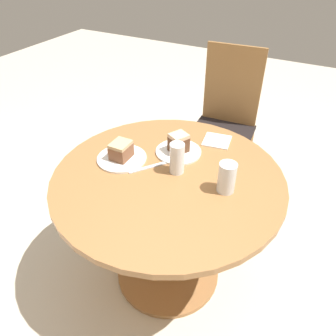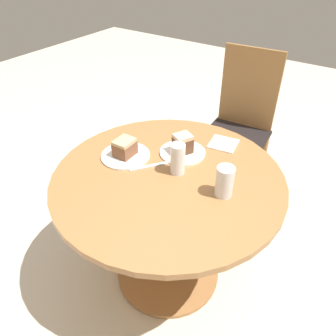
{
  "view_description": "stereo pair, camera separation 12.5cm",
  "coord_description": "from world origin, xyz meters",
  "px_view_note": "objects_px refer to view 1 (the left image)",
  "views": [
    {
      "loc": [
        0.54,
        -1.01,
        1.6
      ],
      "look_at": [
        0.0,
        0.0,
        0.74
      ],
      "focal_mm": 35.0,
      "sensor_mm": 36.0,
      "label": 1
    },
    {
      "loc": [
        0.65,
        -0.95,
        1.6
      ],
      "look_at": [
        0.0,
        0.0,
        0.74
      ],
      "focal_mm": 35.0,
      "sensor_mm": 36.0,
      "label": 2
    }
  ],
  "objects_px": {
    "cake_slice_far": "(179,143)",
    "glass_water": "(177,159)",
    "plate_far": "(178,152)",
    "chair": "(224,122)",
    "plate_near": "(122,158)",
    "cake_slice_near": "(121,150)",
    "glass_lemonade": "(227,179)"
  },
  "relations": [
    {
      "from": "plate_far",
      "to": "cake_slice_far",
      "type": "xyz_separation_m",
      "value": [
        -0.0,
        -0.0,
        0.05
      ]
    },
    {
      "from": "glass_water",
      "to": "plate_far",
      "type": "bearing_deg",
      "value": 113.81
    },
    {
      "from": "plate_near",
      "to": "glass_lemonade",
      "type": "bearing_deg",
      "value": 1.87
    },
    {
      "from": "plate_far",
      "to": "glass_water",
      "type": "bearing_deg",
      "value": -66.19
    },
    {
      "from": "plate_far",
      "to": "glass_water",
      "type": "distance_m",
      "value": 0.16
    },
    {
      "from": "plate_near",
      "to": "plate_far",
      "type": "relative_size",
      "value": 1.05
    },
    {
      "from": "cake_slice_far",
      "to": "glass_water",
      "type": "relative_size",
      "value": 0.73
    },
    {
      "from": "chair",
      "to": "plate_near",
      "type": "distance_m",
      "value": 0.97
    },
    {
      "from": "cake_slice_near",
      "to": "glass_lemonade",
      "type": "bearing_deg",
      "value": 1.87
    },
    {
      "from": "chair",
      "to": "plate_near",
      "type": "xyz_separation_m",
      "value": [
        -0.19,
        -0.93,
        0.21
      ]
    },
    {
      "from": "chair",
      "to": "cake_slice_far",
      "type": "relative_size",
      "value": 9.26
    },
    {
      "from": "plate_far",
      "to": "cake_slice_near",
      "type": "xyz_separation_m",
      "value": [
        -0.21,
        -0.18,
        0.05
      ]
    },
    {
      "from": "cake_slice_near",
      "to": "glass_water",
      "type": "xyz_separation_m",
      "value": [
        0.27,
        0.04,
        0.02
      ]
    },
    {
      "from": "cake_slice_far",
      "to": "glass_lemonade",
      "type": "distance_m",
      "value": 0.34
    },
    {
      "from": "plate_near",
      "to": "glass_lemonade",
      "type": "height_order",
      "value": "glass_lemonade"
    },
    {
      "from": "plate_far",
      "to": "cake_slice_near",
      "type": "relative_size",
      "value": 2.25
    },
    {
      "from": "glass_lemonade",
      "to": "chair",
      "type": "bearing_deg",
      "value": 109.37
    },
    {
      "from": "glass_water",
      "to": "chair",
      "type": "bearing_deg",
      "value": 95.37
    },
    {
      "from": "plate_near",
      "to": "plate_far",
      "type": "distance_m",
      "value": 0.28
    },
    {
      "from": "cake_slice_near",
      "to": "glass_water",
      "type": "distance_m",
      "value": 0.28
    },
    {
      "from": "chair",
      "to": "glass_water",
      "type": "relative_size",
      "value": 6.79
    },
    {
      "from": "cake_slice_near",
      "to": "glass_water",
      "type": "bearing_deg",
      "value": 7.64
    },
    {
      "from": "plate_near",
      "to": "plate_far",
      "type": "height_order",
      "value": "same"
    },
    {
      "from": "chair",
      "to": "glass_lemonade",
      "type": "bearing_deg",
      "value": -75.0
    },
    {
      "from": "cake_slice_far",
      "to": "plate_near",
      "type": "bearing_deg",
      "value": -140.21
    },
    {
      "from": "plate_near",
      "to": "cake_slice_near",
      "type": "relative_size",
      "value": 2.37
    },
    {
      "from": "plate_far",
      "to": "glass_water",
      "type": "height_order",
      "value": "glass_water"
    },
    {
      "from": "chair",
      "to": "plate_far",
      "type": "distance_m",
      "value": 0.79
    },
    {
      "from": "chair",
      "to": "plate_far",
      "type": "xyz_separation_m",
      "value": [
        0.02,
        -0.76,
        0.21
      ]
    },
    {
      "from": "cake_slice_near",
      "to": "cake_slice_far",
      "type": "xyz_separation_m",
      "value": [
        0.21,
        0.18,
        0.01
      ]
    },
    {
      "from": "plate_near",
      "to": "plate_far",
      "type": "bearing_deg",
      "value": 39.79
    },
    {
      "from": "glass_lemonade",
      "to": "plate_near",
      "type": "bearing_deg",
      "value": -178.13
    }
  ]
}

